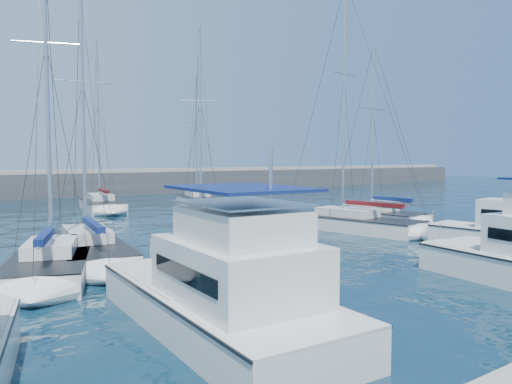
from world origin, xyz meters
TOP-DOWN VIEW (x-y plane):
  - ground at (0.00, 0.00)m, footprint 220.00×220.00m
  - breakwater at (0.00, 52.00)m, footprint 160.00×6.00m
  - motor_yacht_port_inner at (-7.57, -3.23)m, footprint 4.36×10.32m
  - motor_yacht_stbd_outer at (11.49, -0.98)m, footprint 3.46×7.02m
  - sailboat_mid_a at (-10.19, 6.59)m, footprint 5.39×8.06m
  - sailboat_mid_b at (-7.77, 9.26)m, footprint 4.28×9.46m
  - sailboat_mid_c at (1.12, 13.78)m, footprint 5.39×8.39m
  - sailboat_mid_d at (10.23, 8.80)m, footprint 5.02×9.90m
  - sailboat_mid_e at (14.73, 10.48)m, footprint 3.52×7.58m
  - sailboat_back_b at (0.29, 32.37)m, footprint 4.61×9.94m
  - sailboat_back_c at (10.23, 31.09)m, footprint 4.39×7.59m

SIDE VIEW (x-z plane):
  - ground at x=0.00m, z-range 0.00..0.00m
  - sailboat_mid_b at x=-7.77m, z-range -6.55..7.56m
  - sailboat_mid_c at x=1.12m, z-range -6.56..7.61m
  - sailboat_mid_e at x=14.73m, z-range -6.50..7.55m
  - sailboat_back_c at x=10.23m, z-range -6.46..7.51m
  - sailboat_back_b at x=0.29m, z-range -7.84..8.90m
  - sailboat_mid_d at x=10.23m, z-range -8.17..9.24m
  - sailboat_mid_a at x=-10.19m, z-range -7.40..8.50m
  - motor_yacht_stbd_outer at x=11.49m, z-range -0.66..2.54m
  - breakwater at x=0.00m, z-range -1.17..3.28m
  - motor_yacht_port_inner at x=-7.57m, z-range -1.21..3.48m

